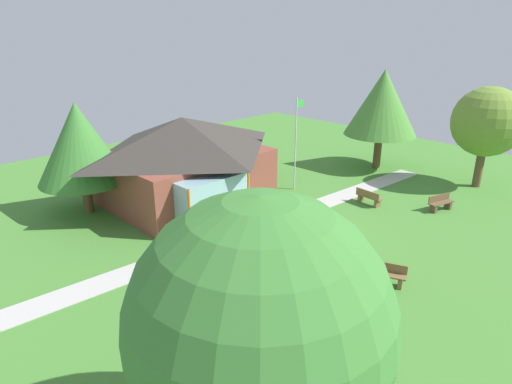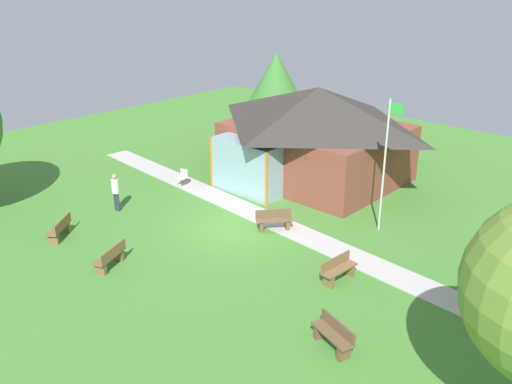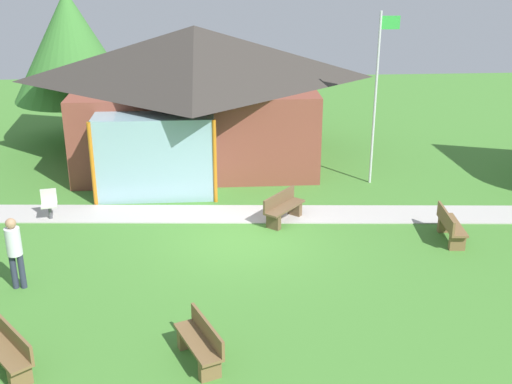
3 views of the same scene
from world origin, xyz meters
TOP-DOWN VIEW (x-y plane):
  - ground_plane at (0.00, 0.00)m, footprint 44.00×44.00m
  - pavilion at (-1.33, 7.03)m, footprint 9.04×8.37m
  - footpath at (0.00, 1.63)m, footprint 25.08×3.13m
  - flagpole at (4.45, 4.01)m, footprint 0.64×0.08m
  - bench_mid_right at (5.49, -0.49)m, footprint 0.55×1.53m
  - bench_rear_near_path at (1.21, 1.05)m, footprint 1.29×1.44m
  - bench_front_center at (-1.04, -5.34)m, footprint 0.98×1.55m
  - bench_front_left at (-4.56, -5.38)m, footprint 1.27×1.45m
  - patio_chair_west at (-5.43, 1.72)m, footprint 0.51×0.51m
  - visitor_strolling_lawn at (-5.24, -2.26)m, footprint 0.34×0.34m
  - tree_behind_pavilion_left at (-6.00, 9.44)m, footprint 4.52×4.52m

SIDE VIEW (x-z plane):
  - ground_plane at x=0.00m, z-range 0.00..0.00m
  - footpath at x=0.00m, z-range 0.00..0.03m
  - bench_mid_right at x=5.49m, z-range -0.02..0.82m
  - bench_rear_near_path at x=1.21m, z-range -0.02..0.82m
  - bench_front_center at x=-1.04m, z-range -0.02..0.82m
  - bench_front_left at x=-4.56m, z-range -0.02..0.82m
  - patio_chair_west at x=-5.43m, z-range -0.01..0.85m
  - visitor_strolling_lawn at x=-5.24m, z-range 0.15..1.89m
  - pavilion at x=-1.33m, z-range 0.10..4.83m
  - flagpole at x=4.45m, z-range 0.29..5.79m
  - tree_behind_pavilion_left at x=-6.00m, z-range 0.85..6.65m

